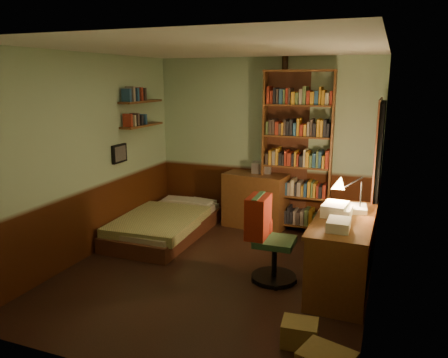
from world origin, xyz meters
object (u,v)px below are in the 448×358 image
(mini_stereo, at_px, (262,167))
(desk, at_px, (342,252))
(bed, at_px, (165,216))
(bookshelf, at_px, (297,153))
(desk_lamp, at_px, (362,183))
(office_chair, at_px, (275,236))
(cardboard_box_b, at_px, (300,333))
(dresser, at_px, (255,200))

(mini_stereo, relative_size, desk, 0.20)
(bed, xyz_separation_m, bookshelf, (1.74, 0.94, 0.92))
(mini_stereo, bearing_deg, desk_lamp, -52.42)
(bed, distance_m, bookshelf, 2.18)
(bookshelf, bearing_deg, desk_lamp, -57.38)
(desk, relative_size, office_chair, 1.38)
(bed, xyz_separation_m, mini_stereo, (1.19, 0.98, 0.64))
(desk, relative_size, desk_lamp, 2.25)
(office_chair, height_order, cardboard_box_b, office_chair)
(bookshelf, height_order, office_chair, bookshelf)
(bed, height_order, desk, desk)
(mini_stereo, bearing_deg, cardboard_box_b, -78.10)
(mini_stereo, xyz_separation_m, cardboard_box_b, (1.24, -3.00, -0.82))
(bed, xyz_separation_m, desk_lamp, (2.77, -0.43, 0.85))
(bed, distance_m, mini_stereo, 1.67)
(desk_lamp, relative_size, cardboard_box_b, 2.16)
(mini_stereo, relative_size, desk_lamp, 0.45)
(desk_lamp, bearing_deg, cardboard_box_b, -81.20)
(desk, bearing_deg, cardboard_box_b, -98.15)
(office_chair, distance_m, cardboard_box_b, 1.33)
(bed, distance_m, office_chair, 2.10)
(dresser, relative_size, office_chair, 0.88)
(dresser, xyz_separation_m, mini_stereo, (0.06, 0.12, 0.50))
(mini_stereo, height_order, desk_lamp, desk_lamp)
(dresser, bearing_deg, mini_stereo, 72.45)
(desk, xyz_separation_m, office_chair, (-0.74, -0.13, 0.14))
(desk, height_order, desk_lamp, desk_lamp)
(desk_lamp, distance_m, cardboard_box_b, 1.91)
(bookshelf, bearing_deg, mini_stereo, 171.81)
(desk, bearing_deg, dresser, 134.25)
(mini_stereo, distance_m, bookshelf, 0.62)
(mini_stereo, height_order, cardboard_box_b, mini_stereo)
(office_chair, bearing_deg, desk, 8.41)
(dresser, bearing_deg, desk_lamp, -32.02)
(bed, height_order, office_chair, office_chair)
(office_chair, relative_size, cardboard_box_b, 3.51)
(bed, distance_m, dresser, 1.43)
(bed, height_order, dresser, dresser)
(bed, bearing_deg, mini_stereo, 39.45)
(bed, bearing_deg, desk_lamp, -9.06)
(bookshelf, height_order, cardboard_box_b, bookshelf)
(office_chair, bearing_deg, mini_stereo, 109.08)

